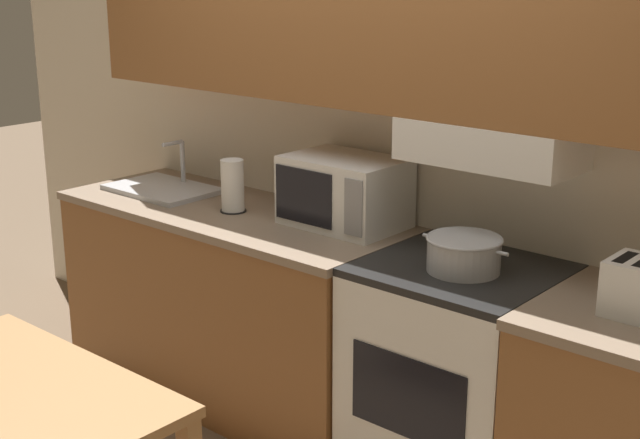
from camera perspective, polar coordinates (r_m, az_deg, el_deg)
name	(u,v)px	position (r m, az deg, el deg)	size (l,w,h in m)	color
ground_plane	(394,412)	(4.24, 4.79, -12.16)	(16.00, 16.00, 0.00)	brown
wall_back	(396,91)	(3.70, 4.92, 8.19)	(5.54, 0.38, 2.55)	silver
lower_counter_main	(234,302)	(4.24, -5.55, -5.31)	(1.74, 0.69, 0.92)	brown
stove_range	(456,379)	(3.53, 8.71, -10.07)	(0.70, 0.66, 0.92)	white
cooking_pot	(464,253)	(3.29, 9.20, -2.13)	(0.36, 0.28, 0.13)	#B7BABF
microwave	(345,192)	(3.78, 1.58, 1.80)	(0.50, 0.35, 0.30)	white
sink_basin	(163,188)	(4.44, -10.03, 2.00)	(0.53, 0.36, 0.24)	#B7BABF
paper_towel_roll	(233,186)	(4.02, -5.62, 2.15)	(0.12, 0.12, 0.24)	black
dining_table	(9,422)	(3.01, -19.29, -12.13)	(1.09, 0.67, 0.74)	#9E7042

